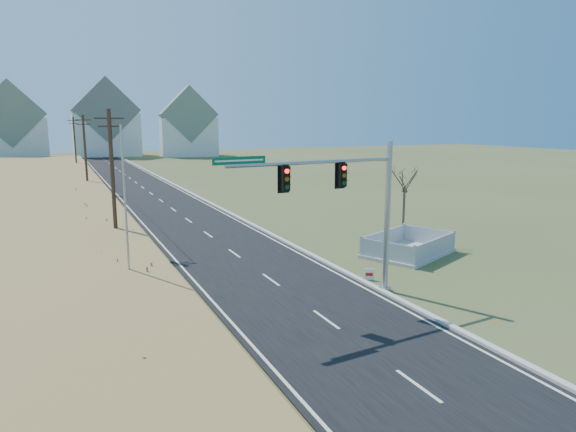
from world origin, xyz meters
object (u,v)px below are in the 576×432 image
at_px(traffic_signal_mast, 356,204).
at_px(fence_enclosure, 408,250).
at_px(flagpole, 127,230).
at_px(bare_tree, 405,178).
at_px(open_sign, 369,274).

xyz_separation_m(traffic_signal_mast, fence_enclosure, (7.26, 5.37, -4.21)).
relative_size(traffic_signal_mast, fence_enclosure, 1.37).
distance_m(flagpole, bare_tree, 19.17).
bearing_deg(traffic_signal_mast, flagpole, 148.71).
bearing_deg(flagpole, open_sign, -12.94).
bearing_deg(open_sign, flagpole, -161.27).
height_order(flagpole, bare_tree, flagpole).
bearing_deg(bare_tree, open_sign, -137.11).
relative_size(fence_enclosure, bare_tree, 1.22).
bearing_deg(flagpole, fence_enclosure, 2.48).
bearing_deg(fence_enclosure, open_sign, -170.90).
bearing_deg(flagpole, traffic_signal_mast, -25.72).
xyz_separation_m(open_sign, bare_tree, (7.00, 6.50, 4.09)).
relative_size(traffic_signal_mast, bare_tree, 1.67).
height_order(open_sign, bare_tree, bare_tree).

